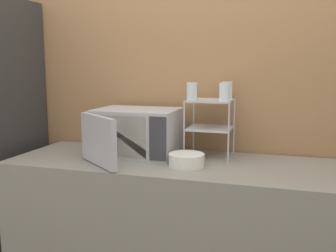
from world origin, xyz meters
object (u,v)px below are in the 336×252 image
at_px(glass_front_right, 225,92).
at_px(glass_back_right, 227,90).
at_px(dish_rack, 210,116).
at_px(microwave, 135,132).
at_px(glass_front_left, 192,91).
at_px(bowl, 186,160).

bearing_deg(glass_front_right, glass_back_right, 93.02).
height_order(dish_rack, glass_back_right, glass_back_right).
height_order(microwave, glass_front_left, glass_front_left).
xyz_separation_m(glass_front_left, glass_back_right, (0.18, 0.17, 0.00)).
bearing_deg(glass_back_right, dish_rack, -136.77).
bearing_deg(glass_back_right, glass_front_left, -136.59).
xyz_separation_m(microwave, glass_front_left, (0.36, 0.00, 0.26)).
distance_m(glass_back_right, bowl, 0.53).
xyz_separation_m(glass_front_left, bowl, (0.01, -0.17, -0.37)).
xyz_separation_m(microwave, dish_rack, (0.45, 0.09, 0.11)).
distance_m(microwave, dish_rack, 0.47).
bearing_deg(dish_rack, bowl, -106.81).
bearing_deg(bowl, microwave, 155.30).
bearing_deg(dish_rack, glass_back_right, 43.23).
bearing_deg(glass_front_left, microwave, -179.45).
bearing_deg(glass_front_left, glass_back_right, 43.41).
relative_size(glass_back_right, glass_front_right, 1.00).
xyz_separation_m(dish_rack, glass_front_right, (0.10, -0.08, 0.15)).
height_order(microwave, bowl, microwave).
relative_size(microwave, glass_front_left, 6.09).
height_order(glass_back_right, glass_front_right, same).
distance_m(microwave, glass_back_right, 0.62).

